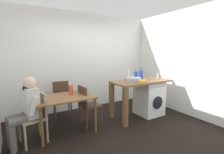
# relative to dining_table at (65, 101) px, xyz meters

# --- Properties ---
(ground_plane) EXTENTS (5.46, 5.46, 0.00)m
(ground_plane) POSITION_rel_dining_table_xyz_m (0.86, -0.49, -0.64)
(ground_plane) COLOR black
(wall_back) EXTENTS (4.60, 0.10, 2.70)m
(wall_back) POSITION_rel_dining_table_xyz_m (0.86, 1.26, 0.71)
(wall_back) COLOR white
(wall_back) RESTS_ON ground_plane
(wall_counter_side) EXTENTS (0.10, 3.80, 2.70)m
(wall_counter_side) POSITION_rel_dining_table_xyz_m (3.01, -0.49, 0.71)
(wall_counter_side) COLOR white
(wall_counter_side) RESTS_ON ground_plane
(dining_table) EXTENTS (1.10, 0.76, 0.74)m
(dining_table) POSITION_rel_dining_table_xyz_m (0.00, 0.00, 0.00)
(dining_table) COLOR brown
(dining_table) RESTS_ON ground_plane
(chair_person_seat) EXTENTS (0.48, 0.48, 0.90)m
(chair_person_seat) POSITION_rel_dining_table_xyz_m (-0.55, -0.08, -0.14)
(chair_person_seat) COLOR gray
(chair_person_seat) RESTS_ON ground_plane
(chair_opposite) EXTENTS (0.43, 0.43, 0.90)m
(chair_opposite) POSITION_rel_dining_table_xyz_m (0.48, 0.04, -0.14)
(chair_opposite) COLOR #4C3323
(chair_opposite) RESTS_ON ground_plane
(chair_spare_by_wall) EXTENTS (0.45, 0.45, 0.90)m
(chair_spare_by_wall) POSITION_rel_dining_table_xyz_m (0.11, 0.77, -0.14)
(chair_spare_by_wall) COLOR #4C3323
(chair_spare_by_wall) RESTS_ON ground_plane
(seated_person) EXTENTS (0.54, 0.54, 1.20)m
(seated_person) POSITION_rel_dining_table_xyz_m (-0.70, -0.12, 0.03)
(seated_person) COLOR #595651
(seated_person) RESTS_ON ground_plane
(kitchen_counter) EXTENTS (1.50, 0.68, 0.92)m
(kitchen_counter) POSITION_rel_dining_table_xyz_m (1.65, -0.14, 0.12)
(kitchen_counter) COLOR brown
(kitchen_counter) RESTS_ON ground_plane
(washing_machine) EXTENTS (0.60, 0.61, 0.86)m
(washing_machine) POSITION_rel_dining_table_xyz_m (2.13, -0.14, -0.21)
(washing_machine) COLOR white
(washing_machine) RESTS_ON ground_plane
(sink_basin) EXTENTS (0.38, 0.38, 0.09)m
(sink_basin) POSITION_rel_dining_table_xyz_m (1.60, -0.14, 0.32)
(sink_basin) COLOR #9EA0A5
(sink_basin) RESTS_ON kitchen_counter
(tap) EXTENTS (0.02, 0.02, 0.28)m
(tap) POSITION_rel_dining_table_xyz_m (1.60, 0.04, 0.42)
(tap) COLOR #B2B2B7
(tap) RESTS_ON kitchen_counter
(bottle_tall_green) EXTENTS (0.08, 0.08, 0.26)m
(bottle_tall_green) POSITION_rel_dining_table_xyz_m (1.83, 0.06, 0.39)
(bottle_tall_green) COLOR navy
(bottle_tall_green) RESTS_ON kitchen_counter
(bottle_squat_brown) EXTENTS (0.07, 0.07, 0.29)m
(bottle_squat_brown) POSITION_rel_dining_table_xyz_m (1.91, -0.07, 0.41)
(bottle_squat_brown) COLOR navy
(bottle_squat_brown) RESTS_ON kitchen_counter
(bottle_clear_small) EXTENTS (0.08, 0.08, 0.30)m
(bottle_clear_small) POSITION_rel_dining_table_xyz_m (2.02, 0.12, 0.41)
(bottle_clear_small) COLOR navy
(bottle_clear_small) RESTS_ON kitchen_counter
(mixing_bowl) EXTENTS (0.20, 0.20, 0.06)m
(mixing_bowl) POSITION_rel_dining_table_xyz_m (1.68, -0.34, 0.31)
(mixing_bowl) COLOR gold
(mixing_bowl) RESTS_ON kitchen_counter
(utensil_crock) EXTENTS (0.11, 0.11, 0.30)m
(utensil_crock) POSITION_rel_dining_table_xyz_m (2.50, -0.09, 0.35)
(utensil_crock) COLOR gray
(utensil_crock) RESTS_ON kitchen_counter
(vase) EXTENTS (0.09, 0.09, 0.21)m
(vase) POSITION_rel_dining_table_xyz_m (0.15, 0.10, 0.20)
(vase) COLOR #D84C38
(vase) RESTS_ON dining_table
(scissors) EXTENTS (0.15, 0.06, 0.01)m
(scissors) POSITION_rel_dining_table_xyz_m (1.82, -0.24, 0.28)
(scissors) COLOR #B2B2B7
(scissors) RESTS_ON kitchen_counter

